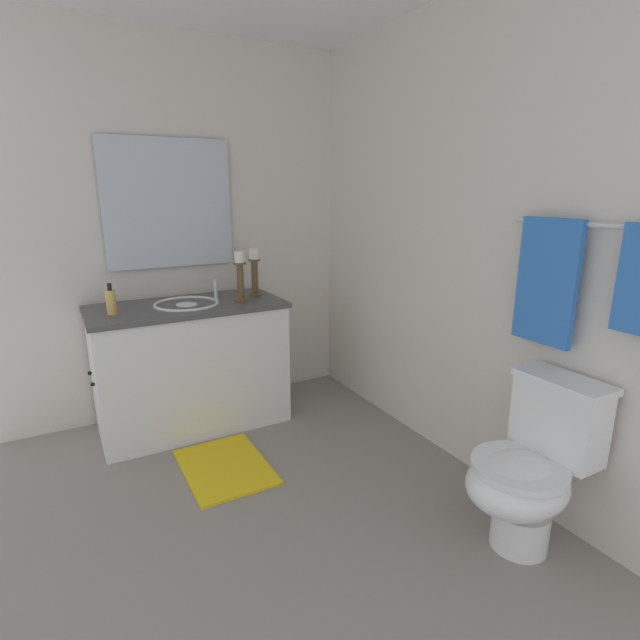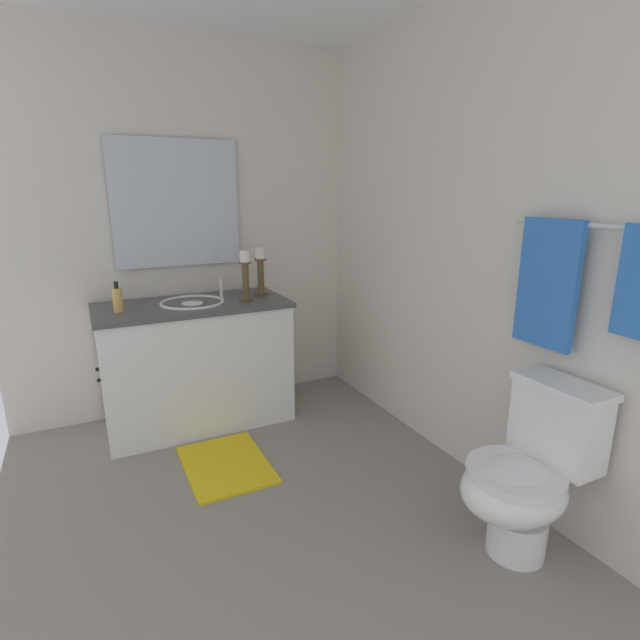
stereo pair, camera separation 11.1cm
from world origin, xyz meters
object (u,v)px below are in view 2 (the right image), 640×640
at_px(mirror, 177,204).
at_px(candle_holder_short, 245,274).
at_px(sink_basin, 193,309).
at_px(vanity_cabinet, 197,363).
at_px(soap_bottle, 118,299).
at_px(candle_holder_tall, 261,270).
at_px(towel_near_vanity, 547,284).
at_px(towel_bar, 606,226).
at_px(bath_mat, 226,464).
at_px(toilet, 527,475).

relative_size(mirror, candle_holder_short, 2.54).
height_order(sink_basin, mirror, mirror).
bearing_deg(sink_basin, vanity_cabinet, -90.00).
bearing_deg(soap_bottle, candle_holder_tall, 95.11).
bearing_deg(sink_basin, soap_bottle, -84.77).
distance_m(sink_basin, towel_near_vanity, 2.04).
height_order(vanity_cabinet, soap_bottle, soap_bottle).
bearing_deg(towel_bar, towel_near_vanity, -174.97).
distance_m(sink_basin, bath_mat, 0.99).
height_order(candle_holder_tall, towel_bar, towel_bar).
bearing_deg(towel_bar, toilet, -97.78).
distance_m(sink_basin, candle_holder_tall, 0.52).
bearing_deg(mirror, sink_basin, 0.20).
bearing_deg(candle_holder_tall, toilet, 14.04).
bearing_deg(mirror, candle_holder_short, 42.83).
bearing_deg(toilet, towel_near_vanity, 130.47).
height_order(sink_basin, candle_holder_tall, candle_holder_tall).
bearing_deg(vanity_cabinet, toilet, 27.24).
distance_m(candle_holder_tall, bath_mat, 1.27).
xyz_separation_m(sink_basin, towel_near_vanity, (1.66, 1.15, 0.35)).
bearing_deg(towel_near_vanity, towel_bar, 5.03).
relative_size(mirror, candle_holder_tall, 2.54).
xyz_separation_m(candle_holder_tall, soap_bottle, (0.08, -0.91, -0.09)).
relative_size(candle_holder_short, bath_mat, 0.53).
xyz_separation_m(vanity_cabinet, candle_holder_tall, (-0.04, 0.47, 0.57)).
distance_m(vanity_cabinet, sink_basin, 0.37).
distance_m(mirror, towel_bar, 2.44).
xyz_separation_m(vanity_cabinet, candle_holder_short, (0.08, 0.33, 0.57)).
bearing_deg(bath_mat, soap_bottle, -143.36).
relative_size(candle_holder_short, toilet, 0.43).
bearing_deg(candle_holder_short, toilet, 19.24).
relative_size(toilet, towel_near_vanity, 1.38).
xyz_separation_m(mirror, bath_mat, (0.91, 0.00, -1.41)).
relative_size(sink_basin, towel_near_vanity, 0.74).
height_order(vanity_cabinet, towel_bar, towel_bar).
height_order(soap_bottle, toilet, soap_bottle).
height_order(vanity_cabinet, toilet, vanity_cabinet).
bearing_deg(towel_bar, soap_bottle, -138.71).
bearing_deg(towel_near_vanity, bath_mat, -131.99).
bearing_deg(soap_bottle, candle_holder_short, 87.25).
bearing_deg(towel_bar, candle_holder_short, -154.94).
bearing_deg(vanity_cabinet, bath_mat, 0.00).
distance_m(vanity_cabinet, candle_holder_short, 0.67).
bearing_deg(towel_bar, sink_basin, -147.98).
bearing_deg(towel_bar, bath_mat, -136.71).
height_order(candle_holder_short, soap_bottle, candle_holder_short).
bearing_deg(vanity_cabinet, soap_bottle, -84.75).
height_order(candle_holder_short, toilet, candle_holder_short).
xyz_separation_m(vanity_cabinet, mirror, (-0.28, 0.00, 1.01)).
bearing_deg(towel_near_vanity, soap_bottle, -135.63).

